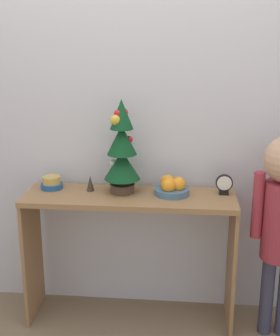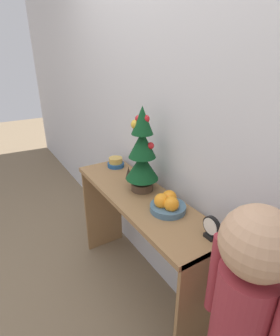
{
  "view_description": "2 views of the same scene",
  "coord_description": "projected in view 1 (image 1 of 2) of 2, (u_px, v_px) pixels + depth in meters",
  "views": [
    {
      "loc": [
        0.29,
        -2.24,
        1.66
      ],
      "look_at": [
        0.06,
        0.21,
        0.92
      ],
      "focal_mm": 50.0,
      "sensor_mm": 36.0,
      "label": 1
    },
    {
      "loc": [
        1.19,
        -0.56,
        1.57
      ],
      "look_at": [
        -0.03,
        0.2,
        0.93
      ],
      "focal_mm": 28.0,
      "sensor_mm": 36.0,
      "label": 2
    }
  ],
  "objects": [
    {
      "name": "figurine",
      "position": [
        90.0,
        183.0,
        2.64
      ],
      "size": [
        0.04,
        0.04,
        0.09
      ],
      "color": "#382D23",
      "rests_on": "console_table"
    },
    {
      "name": "desk_clock",
      "position": [
        224.0,
        185.0,
        2.58
      ],
      "size": [
        0.09,
        0.04,
        0.11
      ],
      "color": "black",
      "rests_on": "console_table"
    },
    {
      "name": "back_wall",
      "position": [
        133.0,
        104.0,
        2.65
      ],
      "size": [
        7.0,
        0.05,
        2.5
      ],
      "primitive_type": "cube",
      "color": "silver",
      "rests_on": "ground_plane"
    },
    {
      "name": "singing_bowl",
      "position": [
        52.0,
        183.0,
        2.68
      ],
      "size": [
        0.13,
        0.13,
        0.07
      ],
      "color": "#235189",
      "rests_on": "console_table"
    },
    {
      "name": "fruit_bowl",
      "position": [
        172.0,
        187.0,
        2.58
      ],
      "size": [
        0.2,
        0.2,
        0.1
      ],
      "color": "#476B84",
      "rests_on": "console_table"
    },
    {
      "name": "ground_plane",
      "position": [
        127.0,
        335.0,
        2.64
      ],
      "size": [
        12.0,
        12.0,
        0.0
      ],
      "primitive_type": "plane",
      "color": "#7A664C"
    },
    {
      "name": "console_table",
      "position": [
        130.0,
        226.0,
        2.63
      ],
      "size": [
        1.18,
        0.35,
        0.78
      ],
      "color": "olive",
      "rests_on": "ground_plane"
    },
    {
      "name": "mini_tree",
      "position": [
        122.0,
        149.0,
        2.56
      ],
      "size": [
        0.2,
        0.2,
        0.53
      ],
      "color": "#4C3828",
      "rests_on": "console_table"
    }
  ]
}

